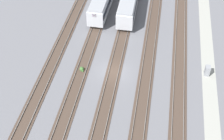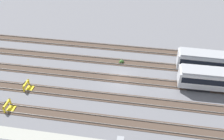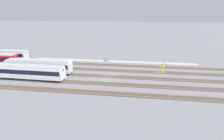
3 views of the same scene
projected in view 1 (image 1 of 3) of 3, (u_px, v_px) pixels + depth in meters
name	position (u px, v px, depth m)	size (l,w,h in m)	color
ground_plane	(114.00, 72.00, 46.02)	(400.00, 400.00, 0.00)	slate
service_walkway	(209.00, 84.00, 44.30)	(54.00, 2.00, 0.01)	#9E9E93
rail_track_nearest	(179.00, 80.00, 44.81)	(90.00, 2.23, 0.21)	#47382D
rail_track_near_inner	(146.00, 76.00, 45.40)	(90.00, 2.24, 0.21)	#47382D
rail_track_middle	(114.00, 72.00, 45.99)	(90.00, 2.24, 0.21)	#47382D
rail_track_far_inner	(82.00, 68.00, 46.58)	(90.00, 2.23, 0.21)	#47382D
rail_track_farthest	(52.00, 64.00, 47.18)	(90.00, 2.23, 0.21)	#47382D
electrical_cabinet	(207.00, 71.00, 45.07)	(0.90, 0.73, 1.60)	gray
weed_clump	(82.00, 69.00, 46.12)	(0.92, 0.70, 0.64)	#427033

